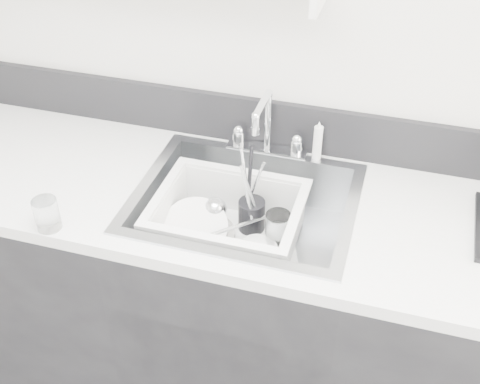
% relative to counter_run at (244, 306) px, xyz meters
% --- Properties ---
extents(room_shell, '(3.50, 3.00, 2.60)m').
position_rel_counter_run_xyz_m(room_shell, '(0.00, -0.80, 1.22)').
color(room_shell, silver).
rests_on(room_shell, ground).
extents(counter_run, '(3.20, 0.62, 0.92)m').
position_rel_counter_run_xyz_m(counter_run, '(0.00, 0.00, 0.00)').
color(counter_run, black).
rests_on(counter_run, ground).
extents(backsplash, '(3.20, 0.02, 0.16)m').
position_rel_counter_run_xyz_m(backsplash, '(0.00, 0.30, 0.54)').
color(backsplash, black).
rests_on(backsplash, counter_run).
extents(sink, '(0.64, 0.52, 0.20)m').
position_rel_counter_run_xyz_m(sink, '(0.00, 0.00, 0.37)').
color(sink, silver).
rests_on(sink, counter_run).
extents(faucet, '(0.26, 0.18, 0.23)m').
position_rel_counter_run_xyz_m(faucet, '(0.00, 0.25, 0.52)').
color(faucet, silver).
rests_on(faucet, counter_run).
extents(side_sprayer, '(0.03, 0.03, 0.14)m').
position_rel_counter_run_xyz_m(side_sprayer, '(0.16, 0.25, 0.53)').
color(side_sprayer, white).
rests_on(side_sprayer, counter_run).
extents(wash_tub, '(0.52, 0.47, 0.17)m').
position_rel_counter_run_xyz_m(wash_tub, '(-0.04, -0.02, 0.38)').
color(wash_tub, white).
rests_on(wash_tub, sink).
extents(plate_stack, '(0.24, 0.23, 0.09)m').
position_rel_counter_run_xyz_m(plate_stack, '(-0.13, -0.04, 0.33)').
color(plate_stack, white).
rests_on(plate_stack, wash_tub).
extents(utensil_cup, '(0.08, 0.08, 0.28)m').
position_rel_counter_run_xyz_m(utensil_cup, '(0.01, 0.05, 0.37)').
color(utensil_cup, black).
rests_on(utensil_cup, wash_tub).
extents(ladle, '(0.30, 0.24, 0.08)m').
position_rel_counter_run_xyz_m(ladle, '(-0.05, -0.00, 0.35)').
color(ladle, silver).
rests_on(ladle, wash_tub).
extents(tumbler_in_tub, '(0.09, 0.09, 0.11)m').
position_rel_counter_run_xyz_m(tumbler_in_tub, '(0.10, 0.01, 0.36)').
color(tumbler_in_tub, white).
rests_on(tumbler_in_tub, wash_tub).
extents(tumbler_counter, '(0.08, 0.08, 0.09)m').
position_rel_counter_run_xyz_m(tumbler_counter, '(-0.47, -0.27, 0.51)').
color(tumbler_counter, white).
rests_on(tumbler_counter, counter_run).
extents(bowl_small, '(0.15, 0.15, 0.04)m').
position_rel_counter_run_xyz_m(bowl_small, '(0.06, -0.07, 0.33)').
color(bowl_small, white).
rests_on(bowl_small, wash_tub).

